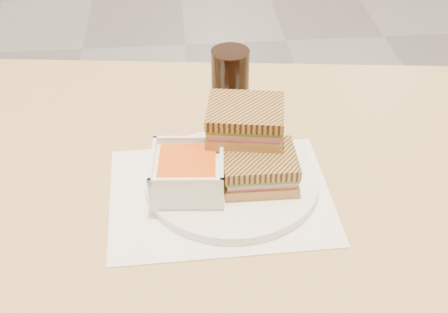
{
  "coord_description": "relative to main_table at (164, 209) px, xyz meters",
  "views": [
    {
      "loc": [
        -0.06,
        -2.76,
        1.4
      ],
      "look_at": [
        0.01,
        -2.0,
        0.82
      ],
      "focal_mm": 49.63,
      "sensor_mm": 36.0,
      "label": 1
    }
  ],
  "objects": [
    {
      "name": "cola_glass",
      "position": [
        0.13,
        0.11,
        0.19
      ],
      "size": [
        0.07,
        0.07,
        0.15
      ],
      "color": "black",
      "rests_on": "main_table"
    },
    {
      "name": "soup_bowl",
      "position": [
        0.04,
        -0.1,
        0.16
      ],
      "size": [
        0.12,
        0.12,
        0.06
      ],
      "color": "white",
      "rests_on": "plate"
    },
    {
      "name": "main_table",
      "position": [
        0.0,
        0.0,
        0.0
      ],
      "size": [
        1.28,
        0.84,
        0.75
      ],
      "color": "tan",
      "rests_on": "ground"
    },
    {
      "name": "plate",
      "position": [
        0.12,
        -0.08,
        0.12
      ],
      "size": [
        0.28,
        0.28,
        0.02
      ],
      "color": "white",
      "rests_on": "tray_liner"
    },
    {
      "name": "panini_lower",
      "position": [
        0.16,
        -0.09,
        0.16
      ],
      "size": [
        0.12,
        0.1,
        0.05
      ],
      "color": "#BC8A45",
      "rests_on": "plate"
    },
    {
      "name": "panini_upper",
      "position": [
        0.14,
        -0.03,
        0.21
      ],
      "size": [
        0.14,
        0.12,
        0.05
      ],
      "color": "#BC8A45",
      "rests_on": "panini_lower"
    },
    {
      "name": "tray_liner",
      "position": [
        0.1,
        -0.1,
        0.11
      ],
      "size": [
        0.36,
        0.28,
        0.0
      ],
      "color": "white",
      "rests_on": "main_table"
    }
  ]
}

